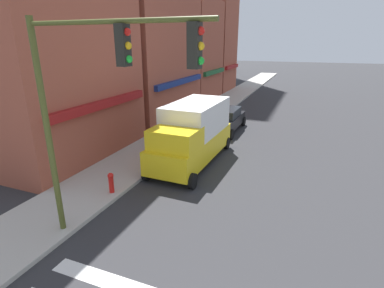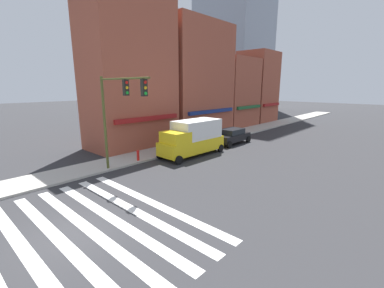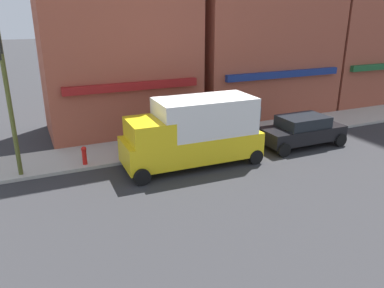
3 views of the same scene
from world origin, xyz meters
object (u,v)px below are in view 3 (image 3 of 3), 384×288
object	(u,v)px
pedestrian_grey_coat	(258,118)
fire_hydrant	(84,155)
box_truck_yellow	(194,131)
sedan_black	(302,130)
traffic_signal	(2,69)

from	to	relation	value
pedestrian_grey_coat	fire_hydrant	xyz separation A→B (m)	(-9.44, -0.48, -0.46)
pedestrian_grey_coat	fire_hydrant	bearing A→B (deg)	-45.46
fire_hydrant	box_truck_yellow	bearing A→B (deg)	-20.43
box_truck_yellow	sedan_black	distance (m)	6.18
traffic_signal	sedan_black	distance (m)	13.89
box_truck_yellow	sedan_black	xyz separation A→B (m)	(6.13, 0.00, -0.75)
traffic_signal	sedan_black	world-z (taller)	traffic_signal
traffic_signal	pedestrian_grey_coat	world-z (taller)	traffic_signal
traffic_signal	sedan_black	bearing A→B (deg)	0.63
sedan_black	pedestrian_grey_coat	bearing A→B (deg)	120.39
pedestrian_grey_coat	box_truck_yellow	bearing A→B (deg)	-24.28
sedan_black	pedestrian_grey_coat	size ratio (longest dim) A/B	2.49
box_truck_yellow	fire_hydrant	size ratio (longest dim) A/B	7.43
sedan_black	pedestrian_grey_coat	xyz separation A→B (m)	(-1.26, 2.18, 0.23)
box_truck_yellow	fire_hydrant	world-z (taller)	box_truck_yellow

